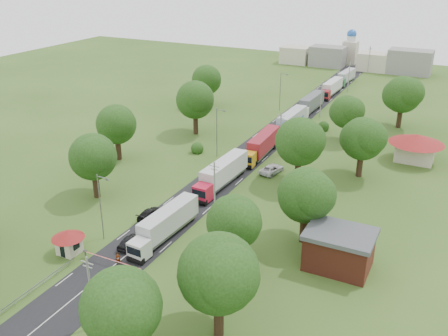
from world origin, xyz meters
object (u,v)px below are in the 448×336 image
Objects in this scene: truck_0 at (165,224)px; pedestrian_near at (118,259)px; info_sign at (301,122)px; boom_barrier at (104,258)px; car_lane_mid at (158,220)px; car_lane_front at (129,241)px; guard_booth at (68,239)px.

pedestrian_near is at bearing -100.70° from truck_0.
pedestrian_near is (-4.64, -59.50, -2.04)m from info_sign.
boom_barrier is 4.79× the size of pedestrian_near.
car_lane_mid is at bearing 88.29° from boom_barrier.
pedestrian_near reaches higher than car_lane_front.
guard_booth reaches higher than car_lane_front.
pedestrian_near is at bearing -94.46° from info_sign.
guard_booth is at bearing -135.67° from truck_0.
info_sign reaches higher than pedestrian_near.
boom_barrier is 60.39m from info_sign.
info_sign is 59.72m from pedestrian_near.
car_lane_front is at bearing -127.42° from truck_0.
boom_barrier is 5.98m from guard_booth.
car_lane_mid is at bearing -96.24° from car_lane_front.
truck_0 reaches higher than guard_booth.
boom_barrier is 2.07× the size of car_lane_front.
info_sign is at bearing 48.20° from pedestrian_near.
pedestrian_near is (7.76, 0.50, -1.20)m from guard_booth.
guard_booth is 61.27m from info_sign.
info_sign is (12.40, 60.00, 0.84)m from guard_booth.
truck_0 reaches higher than boom_barrier.
truck_0 is at bearing 133.32° from car_lane_mid.
guard_booth is 1.07× the size of car_lane_mid.
car_lane_mid is 11.61m from pedestrian_near.
car_lane_mid is (0.36, 12.00, -0.21)m from boom_barrier.
boom_barrier is 0.63× the size of truck_0.
boom_barrier is at bearing 157.29° from pedestrian_near.
info_sign is at bearing 83.76° from boom_barrier.
info_sign is 50.91m from truck_0.
boom_barrier is at bearing -96.24° from info_sign.
pedestrian_near is at bearing 102.85° from car_lane_front.
guard_booth reaches higher than pedestrian_near.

